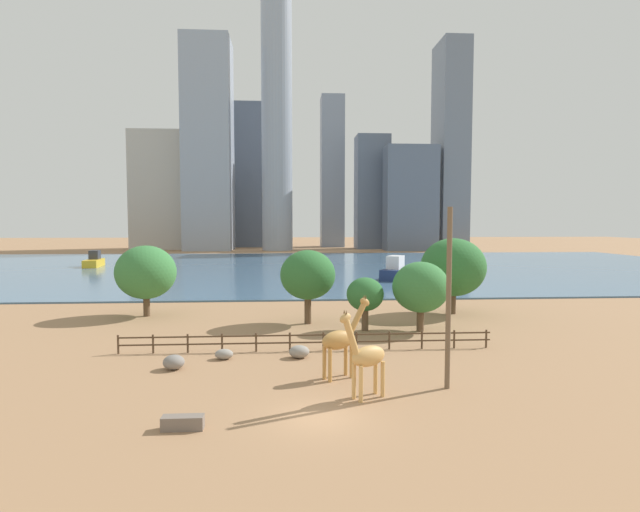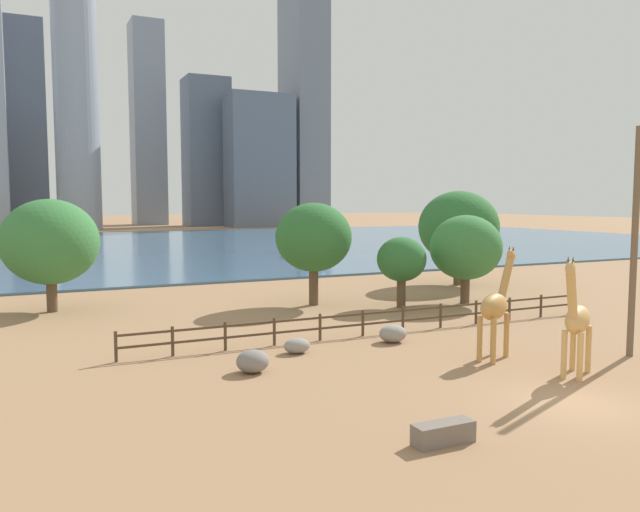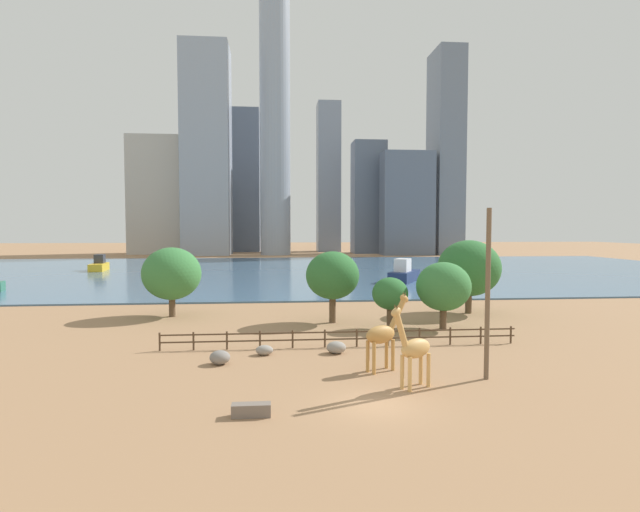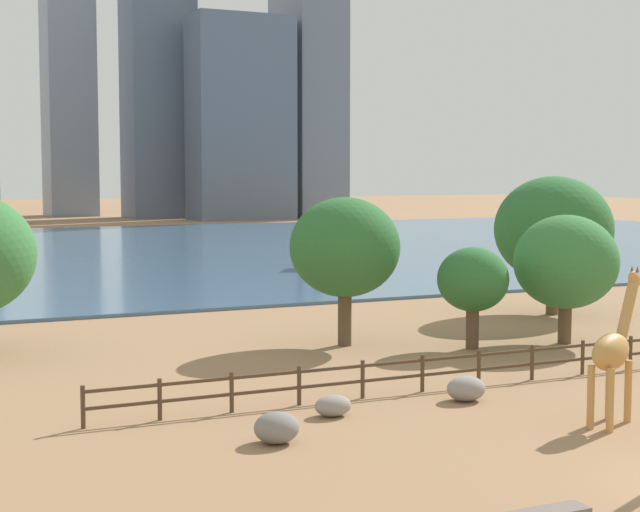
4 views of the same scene
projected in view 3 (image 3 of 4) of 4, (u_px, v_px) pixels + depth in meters
name	position (u px, v px, depth m)	size (l,w,h in m)	color
ground_plane	(298.00, 270.00, 103.96)	(400.00, 400.00, 0.00)	#9E7551
harbor_water	(299.00, 270.00, 100.97)	(180.00, 86.00, 0.20)	#476B8C
giraffe_tall	(383.00, 334.00, 30.15)	(3.25, 2.10, 4.70)	#C18C47
giraffe_companion	(414.00, 348.00, 26.81)	(2.80, 1.95, 4.71)	tan
utility_pole	(488.00, 294.00, 28.35)	(0.28, 0.28, 9.80)	brown
boulder_near_fence	(264.00, 350.00, 34.00)	(1.20, 0.89, 0.67)	gray
boulder_by_pole	(220.00, 357.00, 31.66)	(1.30, 1.20, 0.90)	gray
boulder_small	(336.00, 347.00, 34.45)	(1.35, 1.12, 0.84)	gray
feeding_trough	(251.00, 410.00, 22.90)	(1.80, 0.60, 0.60)	#72665B
enclosure_fence	(342.00, 337.00, 36.29)	(26.12, 0.14, 1.30)	#4C3826
tree_left_large	(172.00, 274.00, 48.58)	(5.68, 5.68, 6.79)	brown
tree_center_broad	(469.00, 268.00, 50.58)	(6.32, 6.32, 7.45)	brown
tree_right_tall	(333.00, 276.00, 45.46)	(4.87, 4.87, 6.56)	brown
tree_left_small	(444.00, 287.00, 42.66)	(4.64, 4.64, 5.76)	brown
tree_right_small	(390.00, 294.00, 42.89)	(3.10, 3.10, 4.43)	brown
boat_sailboat	(404.00, 274.00, 78.85)	(6.81, 8.78, 3.69)	navy
boat_tug	(99.00, 265.00, 99.39)	(3.52, 7.56, 3.21)	gold
skyline_tower_needle	(158.00, 196.00, 169.44)	(17.18, 14.90, 39.21)	#B7B2A8
skyline_block_central	(242.00, 181.00, 184.30)	(13.11, 10.23, 52.08)	slate
skyline_tower_glass	(275.00, 111.00, 160.43)	(9.79, 9.79, 93.05)	#939EAD
skyline_block_left	(368.00, 198.00, 172.94)	(11.12, 10.12, 38.43)	slate
skyline_block_right	(407.00, 204.00, 161.48)	(16.44, 8.99, 33.21)	slate
skyline_tower_short	(445.00, 153.00, 166.28)	(8.83, 15.00, 67.27)	slate
skyline_block_wide	(328.00, 178.00, 185.60)	(8.36, 9.74, 54.83)	gray
skyline_tower_far	(207.00, 151.00, 161.20)	(15.01, 15.25, 67.16)	#939EAD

